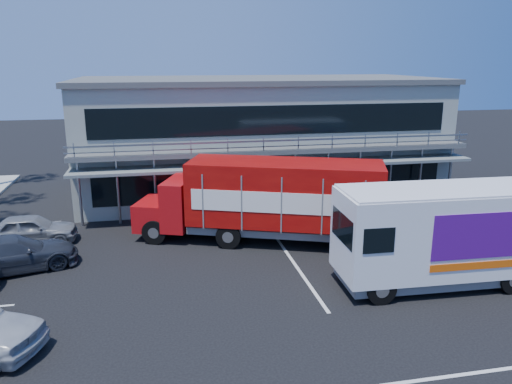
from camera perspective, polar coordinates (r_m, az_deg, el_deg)
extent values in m
plane|color=black|center=(18.98, 0.47, -11.45)|extent=(120.00, 120.00, 0.00)
cube|color=#9AA193|center=(32.67, 0.20, 6.27)|extent=(22.00, 10.00, 7.00)
cube|color=#515454|center=(32.32, 0.20, 12.68)|extent=(22.40, 10.40, 0.30)
cube|color=#515454|center=(27.26, 2.58, 4.72)|extent=(22.00, 1.20, 0.25)
cube|color=gray|center=(26.65, 2.88, 5.57)|extent=(22.00, 0.08, 0.90)
cube|color=slate|center=(27.11, 2.72, 3.16)|extent=(22.00, 1.80, 0.15)
cube|color=black|center=(28.24, 2.25, 0.93)|extent=(20.00, 0.06, 1.60)
cube|color=black|center=(27.58, 2.33, 8.21)|extent=(20.00, 0.06, 1.60)
cube|color=#AF0E11|center=(24.96, -11.35, -2.41)|extent=(2.34, 2.89, 1.33)
cube|color=#AF0E11|center=(24.40, -8.73, -1.20)|extent=(2.02, 2.99, 2.33)
cube|color=black|center=(24.22, -8.79, 0.32)|extent=(0.89, 2.23, 0.78)
cube|color=#AB0F0A|center=(23.17, 3.32, -0.06)|extent=(9.30, 5.74, 2.89)
cube|color=slate|center=(23.67, 3.26, -4.09)|extent=(9.15, 5.35, 0.33)
cube|color=white|center=(21.86, 2.93, -1.28)|extent=(7.66, 2.92, 0.94)
cube|color=white|center=(24.54, 3.66, 0.53)|extent=(7.66, 2.92, 0.94)
cylinder|color=black|center=(23.93, -11.55, -4.53)|extent=(1.18, 0.67, 1.16)
cylinder|color=black|center=(26.11, -9.68, -2.78)|extent=(1.18, 0.67, 1.16)
cylinder|color=black|center=(22.95, -3.18, -5.10)|extent=(1.18, 0.67, 1.16)
cylinder|color=black|center=(25.21, -1.99, -3.22)|extent=(1.18, 0.67, 1.16)
cylinder|color=black|center=(22.47, 10.30, -5.77)|extent=(1.18, 0.67, 1.16)
cylinder|color=black|center=(24.78, 10.23, -3.79)|extent=(1.18, 0.67, 1.16)
cube|color=white|center=(20.10, 20.45, -4.14)|extent=(7.95, 2.97, 3.14)
cube|color=slate|center=(20.71, 20.01, -8.70)|extent=(7.62, 2.69, 0.39)
cube|color=black|center=(18.39, 9.89, -4.03)|extent=(0.14, 2.21, 1.07)
cube|color=white|center=(19.66, 20.87, 0.29)|extent=(7.79, 2.91, 0.09)
cube|color=#500D7D|center=(19.42, 24.79, -4.56)|extent=(4.04, 0.17, 1.68)
cube|color=#500D7D|center=(21.59, 20.82, -2.26)|extent=(4.04, 0.17, 1.68)
cube|color=#F2590C|center=(19.79, 24.44, -7.64)|extent=(4.04, 0.16, 0.28)
cylinder|color=black|center=(18.51, 14.11, -10.80)|extent=(1.09, 0.32, 1.08)
cylinder|color=black|center=(20.51, 11.48, -8.02)|extent=(1.09, 0.32, 1.08)
cylinder|color=black|center=(22.80, 23.79, -6.66)|extent=(1.09, 0.32, 1.08)
imported|color=#292D37|center=(22.82, -26.04, -6.37)|extent=(5.43, 3.45, 1.47)
imported|color=gray|center=(25.75, -24.34, -3.90)|extent=(4.20, 1.84, 1.41)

